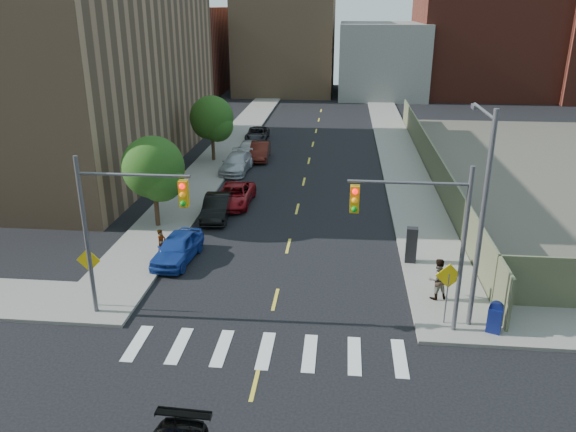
% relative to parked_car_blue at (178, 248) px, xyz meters
% --- Properties ---
extents(ground, '(160.00, 160.00, 0.00)m').
position_rel_parked_car_blue_xyz_m(ground, '(5.50, -11.58, -0.73)').
color(ground, black).
rests_on(ground, ground).
extents(sidewalk_nw, '(3.50, 73.00, 0.15)m').
position_rel_parked_car_blue_xyz_m(sidewalk_nw, '(-2.25, 29.92, -0.65)').
color(sidewalk_nw, gray).
rests_on(sidewalk_nw, ground).
extents(sidewalk_ne, '(3.50, 73.00, 0.15)m').
position_rel_parked_car_blue_xyz_m(sidewalk_ne, '(13.25, 29.92, -0.65)').
color(sidewalk_ne, gray).
rests_on(sidewalk_ne, ground).
extents(fence_north, '(0.12, 44.00, 2.50)m').
position_rel_parked_car_blue_xyz_m(fence_north, '(15.10, 16.42, 0.52)').
color(fence_north, '#646D4C').
rests_on(fence_north, ground).
extents(building_nw, '(22.00, 30.00, 16.00)m').
position_rel_parked_car_blue_xyz_m(building_nw, '(-16.50, 18.42, 7.27)').
color(building_nw, '#8C6B4C').
rests_on(building_nw, ground).
extents(bg_bldg_west, '(14.00, 18.00, 12.00)m').
position_rel_parked_car_blue_xyz_m(bg_bldg_west, '(-16.50, 58.42, 5.27)').
color(bg_bldg_west, '#592319').
rests_on(bg_bldg_west, ground).
extents(bg_bldg_midwest, '(14.00, 16.00, 15.00)m').
position_rel_parked_car_blue_xyz_m(bg_bldg_midwest, '(-0.50, 60.42, 6.77)').
color(bg_bldg_midwest, '#8C6B4C').
rests_on(bg_bldg_midwest, ground).
extents(bg_bldg_center, '(12.00, 16.00, 10.00)m').
position_rel_parked_car_blue_xyz_m(bg_bldg_center, '(13.50, 58.42, 4.27)').
color(bg_bldg_center, gray).
rests_on(bg_bldg_center, ground).
extents(bg_bldg_east, '(18.00, 18.00, 16.00)m').
position_rel_parked_car_blue_xyz_m(bg_bldg_east, '(27.50, 60.42, 7.27)').
color(bg_bldg_east, '#592319').
rests_on(bg_bldg_east, ground).
extents(signal_nw, '(4.59, 0.30, 7.00)m').
position_rel_parked_car_blue_xyz_m(signal_nw, '(-0.48, -5.58, 3.80)').
color(signal_nw, '#59595E').
rests_on(signal_nw, ground).
extents(signal_ne, '(4.59, 0.30, 7.00)m').
position_rel_parked_car_blue_xyz_m(signal_ne, '(11.48, -5.58, 3.80)').
color(signal_ne, '#59595E').
rests_on(signal_ne, ground).
extents(streetlight_ne, '(0.25, 3.70, 9.00)m').
position_rel_parked_car_blue_xyz_m(streetlight_ne, '(13.70, -4.68, 4.49)').
color(streetlight_ne, '#59595E').
rests_on(streetlight_ne, ground).
extents(warn_sign_nw, '(1.06, 0.06, 2.83)m').
position_rel_parked_car_blue_xyz_m(warn_sign_nw, '(-2.30, -5.08, 1.27)').
color(warn_sign_nw, '#59595E').
rests_on(warn_sign_nw, ground).
extents(warn_sign_ne, '(1.06, 0.06, 2.83)m').
position_rel_parked_car_blue_xyz_m(warn_sign_ne, '(12.70, -5.08, 1.27)').
color(warn_sign_ne, '#59595E').
rests_on(warn_sign_ne, ground).
extents(warn_sign_midwest, '(1.06, 0.06, 2.83)m').
position_rel_parked_car_blue_xyz_m(warn_sign_midwest, '(-2.30, 8.42, 1.27)').
color(warn_sign_midwest, '#59595E').
rests_on(warn_sign_midwest, ground).
extents(tree_west_near, '(3.66, 3.64, 5.52)m').
position_rel_parked_car_blue_xyz_m(tree_west_near, '(-2.50, 4.47, 2.75)').
color(tree_west_near, '#332114').
rests_on(tree_west_near, ground).
extents(tree_west_far, '(3.66, 3.64, 5.52)m').
position_rel_parked_car_blue_xyz_m(tree_west_far, '(-2.50, 19.47, 2.75)').
color(tree_west_far, '#332114').
rests_on(tree_west_far, ground).
extents(parked_car_blue, '(2.11, 4.41, 1.45)m').
position_rel_parked_car_blue_xyz_m(parked_car_blue, '(0.00, 0.00, 0.00)').
color(parked_car_blue, '#1C3F9D').
rests_on(parked_car_blue, ground).
extents(parked_car_black, '(1.81, 4.45, 1.44)m').
position_rel_parked_car_blue_xyz_m(parked_car_black, '(0.69, 6.30, -0.01)').
color(parked_car_black, black).
rests_on(parked_car_black, ground).
extents(parked_car_red, '(2.31, 4.84, 1.33)m').
position_rel_parked_car_blue_xyz_m(parked_car_red, '(1.30, 8.86, -0.06)').
color(parked_car_red, maroon).
rests_on(parked_car_red, ground).
extents(parked_car_silver, '(2.24, 5.02, 1.43)m').
position_rel_parked_car_blue_xyz_m(parked_car_silver, '(0.00, 16.51, -0.01)').
color(parked_car_silver, '#ADB0B5').
rests_on(parked_car_silver, ground).
extents(parked_car_white, '(1.75, 3.88, 1.29)m').
position_rel_parked_car_blue_xyz_m(parked_car_white, '(0.01, 21.76, -0.08)').
color(parked_car_white, '#B8B8B8').
rests_on(parked_car_white, ground).
extents(parked_car_maroon, '(1.73, 4.45, 1.44)m').
position_rel_parked_car_blue_xyz_m(parked_car_maroon, '(1.30, 20.49, -0.00)').
color(parked_car_maroon, '#45140D').
rests_on(parked_car_maroon, ground).
extents(parked_car_grey, '(2.17, 4.51, 1.24)m').
position_rel_parked_car_blue_xyz_m(parked_car_grey, '(0.00, 27.57, -0.11)').
color(parked_car_grey, black).
rests_on(parked_car_grey, ground).
extents(mailbox, '(0.67, 0.59, 1.35)m').
position_rel_parked_car_blue_xyz_m(mailbox, '(14.56, -5.58, 0.08)').
color(mailbox, '#0E1957').
rests_on(mailbox, sidewalk_ne).
extents(payphone, '(0.59, 0.50, 1.85)m').
position_rel_parked_car_blue_xyz_m(payphone, '(11.93, 0.74, 0.35)').
color(payphone, black).
rests_on(payphone, sidewalk_ne).
extents(pedestrian_west, '(0.54, 0.67, 1.59)m').
position_rel_parked_car_blue_xyz_m(pedestrian_west, '(-0.80, -0.07, 0.22)').
color(pedestrian_west, gray).
rests_on(pedestrian_west, sidewalk_nw).
extents(pedestrian_east, '(1.11, 0.99, 1.91)m').
position_rel_parked_car_blue_xyz_m(pedestrian_east, '(12.66, -3.01, 0.38)').
color(pedestrian_east, gray).
rests_on(pedestrian_east, sidewalk_ne).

